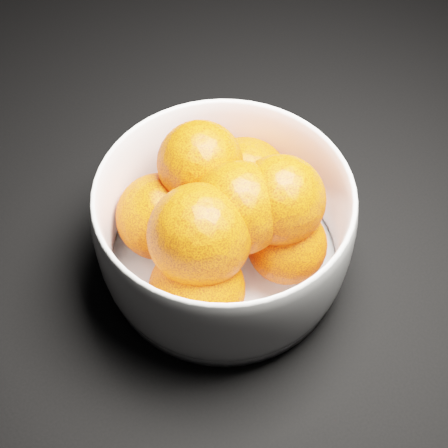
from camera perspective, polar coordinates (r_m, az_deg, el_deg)
bowl at (r=0.49m, az=0.00°, el=-0.34°), size 0.20×0.20×0.10m
orange_pile at (r=0.47m, az=-0.10°, el=0.67°), size 0.17×0.15×0.11m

